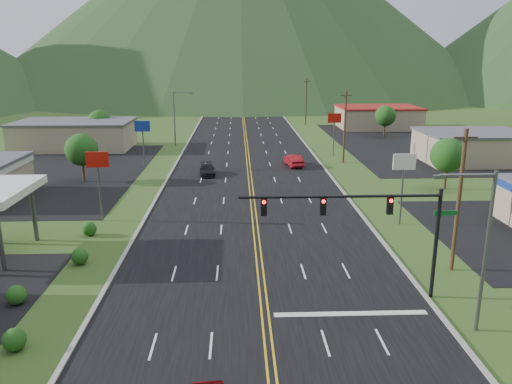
{
  "coord_description": "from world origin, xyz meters",
  "views": [
    {
      "loc": [
        -1.52,
        -13.99,
        14.55
      ],
      "look_at": [
        -0.13,
        22.89,
        4.5
      ],
      "focal_mm": 35.0,
      "sensor_mm": 36.0,
      "label": 1
    }
  ],
  "objects_px": {
    "car_red_far": "(294,160)",
    "traffic_signal": "(372,217)",
    "car_dark_mid": "(207,170)",
    "streetlight_east": "(481,242)",
    "streetlight_west": "(176,115)"
  },
  "relations": [
    {
      "from": "traffic_signal",
      "to": "car_red_far",
      "type": "distance_m",
      "value": 38.99
    },
    {
      "from": "traffic_signal",
      "to": "streetlight_west",
      "type": "height_order",
      "value": "streetlight_west"
    },
    {
      "from": "traffic_signal",
      "to": "streetlight_east",
      "type": "distance_m",
      "value": 6.17
    },
    {
      "from": "car_dark_mid",
      "to": "car_red_far",
      "type": "height_order",
      "value": "car_red_far"
    },
    {
      "from": "car_red_far",
      "to": "streetlight_west",
      "type": "bearing_deg",
      "value": -52.96
    },
    {
      "from": "car_red_far",
      "to": "traffic_signal",
      "type": "bearing_deg",
      "value": 81.61
    },
    {
      "from": "streetlight_east",
      "to": "car_red_far",
      "type": "xyz_separation_m",
      "value": [
        -5.02,
        42.72,
        -4.38
      ]
    },
    {
      "from": "streetlight_east",
      "to": "car_red_far",
      "type": "bearing_deg",
      "value": 96.7
    },
    {
      "from": "traffic_signal",
      "to": "streetlight_west",
      "type": "distance_m",
      "value": 58.88
    },
    {
      "from": "streetlight_west",
      "to": "car_dark_mid",
      "type": "xyz_separation_m",
      "value": [
        6.33,
        -22.22,
        -4.53
      ]
    },
    {
      "from": "streetlight_west",
      "to": "car_dark_mid",
      "type": "distance_m",
      "value": 23.54
    },
    {
      "from": "traffic_signal",
      "to": "car_red_far",
      "type": "relative_size",
      "value": 2.7
    },
    {
      "from": "streetlight_east",
      "to": "car_dark_mid",
      "type": "xyz_separation_m",
      "value": [
        -16.53,
        37.78,
        -4.53
      ]
    },
    {
      "from": "streetlight_west",
      "to": "car_red_far",
      "type": "distance_m",
      "value": 25.22
    },
    {
      "from": "traffic_signal",
      "to": "car_dark_mid",
      "type": "distance_m",
      "value": 36.1
    }
  ]
}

